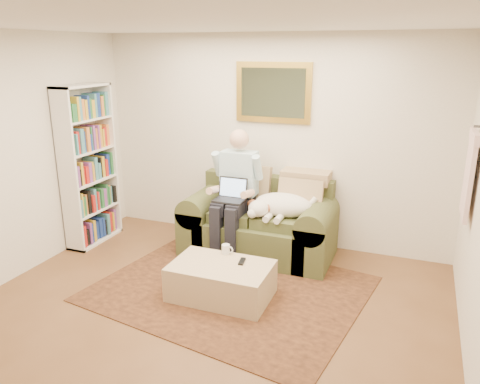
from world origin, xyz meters
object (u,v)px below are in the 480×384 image
Objects in this scene: laptop at (231,194)px; bookshelf at (88,166)px; seated_man at (233,195)px; sleeping_dog at (283,205)px; ottoman at (221,281)px; coffee_mug at (226,249)px; sofa at (259,229)px.

laptop is 1.88m from bookshelf.
seated_man reaches higher than sleeping_dog.
sleeping_dog reaches higher than ottoman.
laptop reaches higher than sleeping_dog.
laptop is at bearing -90.00° from seated_man.
sleeping_dog is 0.37× the size of bookshelf.
laptop is 0.35× the size of ottoman.
laptop is at bearing -166.36° from sleeping_dog.
seated_man is 0.84m from coffee_mug.
sofa is at bearing 86.61° from coffee_mug.
sleeping_dog is at bearing -15.74° from sofa.
bookshelf is (-2.07, 0.49, 0.59)m from coffee_mug.
sleeping_dog is 7.38× the size of coffee_mug.
bookshelf is (-2.13, 0.75, 0.82)m from ottoman.
laptop reaches higher than sofa.
seated_man is at bearing 7.64° from bookshelf.
seated_man is (-0.27, -0.16, 0.44)m from sofa.
coffee_mug is (0.22, -0.67, -0.38)m from laptop.
sleeping_dog is 0.75× the size of ottoman.
seated_man is 1.89m from bookshelf.
laptop is (-0.00, -0.07, 0.04)m from seated_man.
sleeping_dog is 1.23m from ottoman.
ottoman is (0.27, -0.93, -0.61)m from laptop.
seated_man is at bearing 106.20° from coffee_mug.
bookshelf is at bearing -172.36° from seated_man.
seated_man reaches higher than sofa.
laptop is (-0.27, -0.23, 0.48)m from sofa.
seated_man is 2.04× the size of sleeping_dog.
coffee_mug is at bearing 102.47° from ottoman.
bookshelf is (-1.86, -0.25, 0.25)m from seated_man.
coffee_mug is at bearing -73.80° from seated_man.
seated_man is 4.33× the size of laptop.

